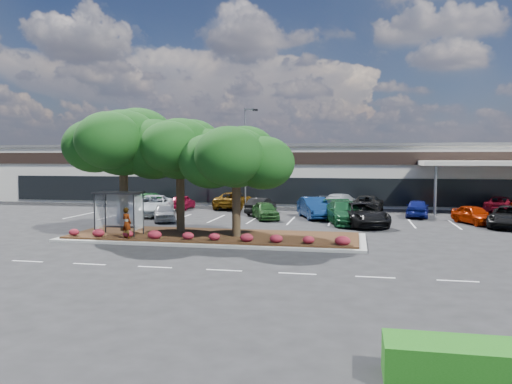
# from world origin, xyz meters

# --- Properties ---
(ground) EXTENTS (160.00, 160.00, 0.00)m
(ground) POSITION_xyz_m (0.00, 0.00, 0.00)
(ground) COLOR black
(ground) RESTS_ON ground
(retail_store) EXTENTS (80.40, 25.20, 6.25)m
(retail_store) POSITION_xyz_m (0.06, 33.91, 3.15)
(retail_store) COLOR beige
(retail_store) RESTS_ON ground
(landscape_island) EXTENTS (18.00, 6.00, 0.26)m
(landscape_island) POSITION_xyz_m (-2.00, 4.00, 0.12)
(landscape_island) COLOR gray
(landscape_island) RESTS_ON ground
(lane_markings) EXTENTS (33.12, 20.06, 0.01)m
(lane_markings) POSITION_xyz_m (-0.14, 10.42, 0.01)
(lane_markings) COLOR silver
(lane_markings) RESTS_ON ground
(shrub_row) EXTENTS (17.00, 0.80, 0.50)m
(shrub_row) POSITION_xyz_m (-2.00, 1.90, 0.51)
(shrub_row) COLOR maroon
(shrub_row) RESTS_ON landscape_island
(bus_shelter) EXTENTS (2.75, 1.55, 2.59)m
(bus_shelter) POSITION_xyz_m (-7.50, 2.95, 2.31)
(bus_shelter) COLOR black
(bus_shelter) RESTS_ON landscape_island
(island_tree_west) EXTENTS (7.20, 7.20, 7.89)m
(island_tree_west) POSITION_xyz_m (-8.00, 4.50, 4.21)
(island_tree_west) COLOR #103D12
(island_tree_west) RESTS_ON landscape_island
(island_tree_mid) EXTENTS (6.60, 6.60, 7.32)m
(island_tree_mid) POSITION_xyz_m (-4.50, 5.20, 3.92)
(island_tree_mid) COLOR #103D12
(island_tree_mid) RESTS_ON landscape_island
(island_tree_east) EXTENTS (5.80, 5.80, 6.50)m
(island_tree_east) POSITION_xyz_m (-0.50, 3.70, 3.51)
(island_tree_east) COLOR #103D12
(island_tree_east) RESTS_ON landscape_island
(conifer_north_west) EXTENTS (4.40, 4.40, 10.00)m
(conifer_north_west) POSITION_xyz_m (-30.00, 46.00, 5.00)
(conifer_north_west) COLOR #103D12
(conifer_north_west) RESTS_ON ground
(person_waiting) EXTENTS (0.76, 0.64, 1.78)m
(person_waiting) POSITION_xyz_m (-6.49, 1.70, 1.15)
(person_waiting) COLOR #594C47
(person_waiting) RESTS_ON landscape_island
(light_pole) EXTENTS (1.43, 0.58, 9.47)m
(light_pole) POSITION_xyz_m (-3.63, 20.76, 4.19)
(light_pole) COLOR gray
(light_pole) RESTS_ON ground
(car_0) EXTENTS (3.00, 4.28, 1.34)m
(car_0) POSITION_xyz_m (-11.03, 11.12, 0.67)
(car_0) COLOR #9A9DA5
(car_0) RESTS_ON ground
(car_1) EXTENTS (4.16, 6.54, 1.68)m
(car_1) POSITION_xyz_m (-10.42, 14.88, 0.84)
(car_1) COLOR silver
(car_1) RESTS_ON ground
(car_2) EXTENTS (3.00, 4.23, 1.34)m
(car_2) POSITION_xyz_m (-8.06, 11.38, 0.67)
(car_2) COLOR silver
(car_2) RESTS_ON ground
(car_3) EXTENTS (3.10, 4.43, 1.40)m
(car_3) POSITION_xyz_m (-0.62, 13.97, 0.70)
(car_3) COLOR #1F481C
(car_3) RESTS_ON ground
(car_4) EXTENTS (3.35, 5.39, 1.68)m
(car_4) POSITION_xyz_m (3.14, 15.36, 0.84)
(car_4) COLOR navy
(car_4) RESTS_ON ground
(car_5) EXTENTS (3.73, 6.20, 1.68)m
(car_5) POSITION_xyz_m (5.58, 12.38, 0.84)
(car_5) COLOR #164C27
(car_5) RESTS_ON ground
(car_6) EXTENTS (4.54, 6.55, 1.66)m
(car_6) POSITION_xyz_m (6.79, 11.61, 0.83)
(car_6) COLOR black
(car_6) RESTS_ON ground
(car_7) EXTENTS (3.05, 4.35, 1.38)m
(car_7) POSITION_xyz_m (14.96, 14.12, 0.69)
(car_7) COLOR #971D00
(car_7) RESTS_ON ground
(car_8) EXTENTS (4.20, 5.93, 1.50)m
(car_8) POSITION_xyz_m (16.94, 12.68, 0.75)
(car_8) COLOR black
(car_8) RESTS_ON ground
(car_9) EXTENTS (2.03, 4.89, 1.41)m
(car_9) POSITION_xyz_m (-13.42, 21.46, 0.71)
(car_9) COLOR #175422
(car_9) RESTS_ON ground
(car_10) EXTENTS (1.60, 3.97, 1.35)m
(car_10) POSITION_xyz_m (-9.68, 19.99, 0.68)
(car_10) COLOR maroon
(car_10) RESTS_ON ground
(car_11) EXTENTS (2.98, 5.88, 1.59)m
(car_11) POSITION_xyz_m (-5.03, 21.45, 0.80)
(car_11) COLOR brown
(car_11) RESTS_ON ground
(car_12) EXTENTS (2.11, 4.45, 1.41)m
(car_12) POSITION_xyz_m (-1.65, 17.57, 0.70)
(car_12) COLOR black
(car_12) RESTS_ON ground
(car_13) EXTENTS (4.00, 6.02, 1.62)m
(car_13) POSITION_xyz_m (5.10, 21.18, 0.81)
(car_13) COLOR #A2A7AD
(car_13) RESTS_ON ground
(car_14) EXTENTS (3.20, 5.83, 1.55)m
(car_14) POSITION_xyz_m (7.42, 20.65, 0.77)
(car_14) COLOR black
(car_14) RESTS_ON ground
(car_15) EXTENTS (2.33, 4.54, 1.48)m
(car_15) POSITION_xyz_m (11.37, 17.78, 0.74)
(car_15) COLOR navy
(car_15) RESTS_ON ground
(car_16) EXTENTS (4.02, 5.94, 1.51)m
(car_16) POSITION_xyz_m (18.80, 22.01, 0.76)
(car_16) COLOR maroon
(car_16) RESTS_ON ground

